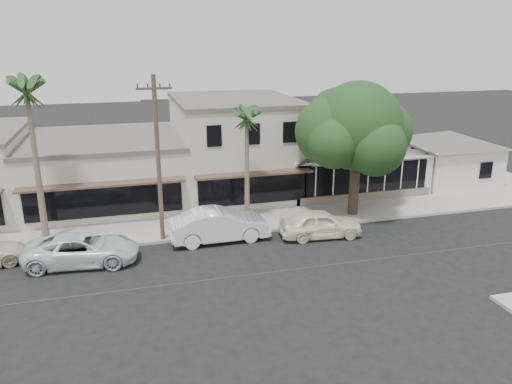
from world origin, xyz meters
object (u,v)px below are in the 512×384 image
object	(u,v)px
shade_tree	(355,128)
car_2	(82,249)
utility_pole	(158,157)
car_1	(219,225)
car_0	(320,224)

from	to	relation	value
shade_tree	car_2	bearing A→B (deg)	-169.00
utility_pole	car_1	bearing A→B (deg)	-12.58
car_1	car_2	bearing A→B (deg)	97.84
utility_pole	car_1	distance (m)	4.98
car_1	shade_tree	xyz separation A→B (m)	(8.81, 1.98, 4.61)
shade_tree	car_1	bearing A→B (deg)	-167.37
car_0	car_2	xyz separation A→B (m)	(-12.68, -0.13, -0.02)
utility_pole	car_2	distance (m)	6.01
car_2	shade_tree	bearing A→B (deg)	-73.46
car_0	car_1	size ratio (longest dim) A/B	0.84
car_1	shade_tree	size ratio (longest dim) A/B	0.65
utility_pole	car_1	xyz separation A→B (m)	(3.04, -0.68, -3.89)
utility_pole	car_0	size ratio (longest dim) A/B	1.96
car_1	car_0	bearing A→B (deg)	-101.17
car_1	car_2	world-z (taller)	car_1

